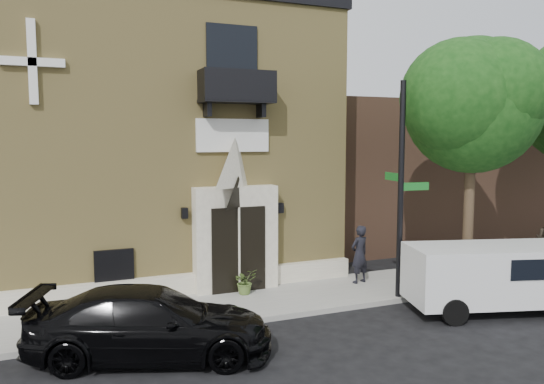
{
  "coord_description": "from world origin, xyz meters",
  "views": [
    {
      "loc": [
        -6.13,
        -12.5,
        4.82
      ],
      "look_at": [
        -0.1,
        2.0,
        3.22
      ],
      "focal_mm": 35.0,
      "sensor_mm": 36.0,
      "label": 1
    }
  ],
  "objects_px": {
    "street_sign": "(401,190)",
    "black_sedan": "(151,323)",
    "fire_hydrant": "(439,274)",
    "dumpster": "(488,262)",
    "pedestrian_near": "(359,254)",
    "cargo_van": "(498,275)"
  },
  "relations": [
    {
      "from": "street_sign",
      "to": "black_sedan",
      "type": "bearing_deg",
      "value": -164.18
    },
    {
      "from": "black_sedan",
      "to": "fire_hydrant",
      "type": "relative_size",
      "value": 6.63
    },
    {
      "from": "fire_hydrant",
      "to": "dumpster",
      "type": "relative_size",
      "value": 0.44
    },
    {
      "from": "street_sign",
      "to": "dumpster",
      "type": "bearing_deg",
      "value": 13.32
    },
    {
      "from": "fire_hydrant",
      "to": "street_sign",
      "type": "bearing_deg",
      "value": -167.27
    },
    {
      "from": "black_sedan",
      "to": "dumpster",
      "type": "height_order",
      "value": "black_sedan"
    },
    {
      "from": "street_sign",
      "to": "fire_hydrant",
      "type": "xyz_separation_m",
      "value": [
        1.83,
        0.41,
        -2.78
      ]
    },
    {
      "from": "street_sign",
      "to": "pedestrian_near",
      "type": "xyz_separation_m",
      "value": [
        -0.3,
        1.7,
        -2.24
      ]
    },
    {
      "from": "black_sedan",
      "to": "fire_hydrant",
      "type": "distance_m",
      "value": 9.48
    },
    {
      "from": "cargo_van",
      "to": "dumpster",
      "type": "bearing_deg",
      "value": 65.89
    },
    {
      "from": "cargo_van",
      "to": "fire_hydrant",
      "type": "relative_size",
      "value": 6.12
    },
    {
      "from": "black_sedan",
      "to": "cargo_van",
      "type": "xyz_separation_m",
      "value": [
        9.4,
        -0.59,
        0.28
      ]
    },
    {
      "from": "dumpster",
      "to": "street_sign",
      "type": "bearing_deg",
      "value": -165.47
    },
    {
      "from": "black_sedan",
      "to": "cargo_van",
      "type": "height_order",
      "value": "cargo_van"
    },
    {
      "from": "pedestrian_near",
      "to": "black_sedan",
      "type": "bearing_deg",
      "value": 8.67
    },
    {
      "from": "cargo_van",
      "to": "pedestrian_near",
      "type": "bearing_deg",
      "value": 137.84
    },
    {
      "from": "fire_hydrant",
      "to": "pedestrian_near",
      "type": "relative_size",
      "value": 0.43
    },
    {
      "from": "street_sign",
      "to": "fire_hydrant",
      "type": "bearing_deg",
      "value": 18.75
    },
    {
      "from": "dumpster",
      "to": "pedestrian_near",
      "type": "height_order",
      "value": "pedestrian_near"
    },
    {
      "from": "black_sedan",
      "to": "street_sign",
      "type": "distance_m",
      "value": 8.02
    },
    {
      "from": "street_sign",
      "to": "dumpster",
      "type": "distance_m",
      "value": 4.75
    },
    {
      "from": "fire_hydrant",
      "to": "pedestrian_near",
      "type": "distance_m",
      "value": 2.55
    }
  ]
}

